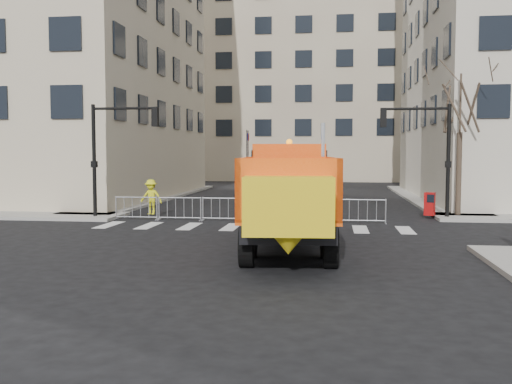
# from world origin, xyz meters

# --- Properties ---
(ground) EXTENTS (120.00, 120.00, 0.00)m
(ground) POSITION_xyz_m (0.00, 0.00, 0.00)
(ground) COLOR black
(ground) RESTS_ON ground
(sidewalk_back) EXTENTS (64.00, 5.00, 0.15)m
(sidewalk_back) POSITION_xyz_m (0.00, 8.50, 0.07)
(sidewalk_back) COLOR gray
(sidewalk_back) RESTS_ON ground
(building_left) EXTENTS (24.00, 22.00, 26.00)m
(building_left) POSITION_xyz_m (-20.00, 20.00, 13.00)
(building_left) COLOR #C5B496
(building_left) RESTS_ON ground
(building_far) EXTENTS (30.00, 18.00, 24.00)m
(building_far) POSITION_xyz_m (0.00, 52.00, 12.00)
(building_far) COLOR tan
(building_far) RESTS_ON ground
(traffic_light_left) EXTENTS (0.18, 0.18, 5.40)m
(traffic_light_left) POSITION_xyz_m (-8.00, 7.50, 2.70)
(traffic_light_left) COLOR black
(traffic_light_left) RESTS_ON ground
(traffic_light_right) EXTENTS (0.18, 0.18, 5.40)m
(traffic_light_right) POSITION_xyz_m (8.50, 9.50, 2.70)
(traffic_light_right) COLOR black
(traffic_light_right) RESTS_ON ground
(crowd_barriers) EXTENTS (12.60, 0.60, 1.10)m
(crowd_barriers) POSITION_xyz_m (-0.75, 7.60, 0.55)
(crowd_barriers) COLOR #9EA0A5
(crowd_barriers) RESTS_ON ground
(street_tree) EXTENTS (3.00, 3.00, 7.50)m
(street_tree) POSITION_xyz_m (9.20, 10.50, 3.75)
(street_tree) COLOR #382B21
(street_tree) RESTS_ON ground
(plow_truck) EXTENTS (3.82, 10.91, 4.16)m
(plow_truck) POSITION_xyz_m (1.77, -0.05, 1.85)
(plow_truck) COLOR black
(plow_truck) RESTS_ON ground
(cop_a) EXTENTS (0.63, 0.41, 1.73)m
(cop_a) POSITION_xyz_m (0.38, 4.82, 0.86)
(cop_a) COLOR black
(cop_a) RESTS_ON ground
(cop_b) EXTENTS (0.95, 0.84, 1.64)m
(cop_b) POSITION_xyz_m (1.30, 4.66, 0.82)
(cop_b) COLOR black
(cop_b) RESTS_ON ground
(cop_c) EXTENTS (1.09, 1.11, 1.87)m
(cop_c) POSITION_xyz_m (1.07, 5.76, 0.94)
(cop_c) COLOR black
(cop_c) RESTS_ON ground
(worker) EXTENTS (1.12, 0.66, 1.70)m
(worker) POSITION_xyz_m (-5.59, 8.56, 1.00)
(worker) COLOR yellow
(worker) RESTS_ON sidewalk_back
(newspaper_box) EXTENTS (0.57, 0.55, 1.10)m
(newspaper_box) POSITION_xyz_m (7.76, 9.87, 0.70)
(newspaper_box) COLOR #A30C0D
(newspaper_box) RESTS_ON sidewalk_back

